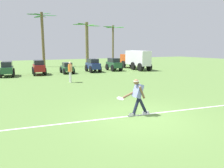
% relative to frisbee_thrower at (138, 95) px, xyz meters
% --- Properties ---
extents(ground_plane, '(80.00, 80.00, 0.00)m').
position_rel_frisbee_thrower_xyz_m(ground_plane, '(-0.05, -0.34, -0.80)').
color(ground_plane, '#5C7F3E').
extents(field_line_paint, '(25.01, 3.14, 0.01)m').
position_rel_frisbee_thrower_xyz_m(field_line_paint, '(-0.05, -0.01, -0.80)').
color(field_line_paint, white).
rests_on(field_line_paint, ground_plane).
extents(frisbee_thrower, '(1.09, 0.46, 1.43)m').
position_rel_frisbee_thrower_xyz_m(frisbee_thrower, '(0.00, 0.00, 0.00)').
color(frisbee_thrower, '#191E38').
rests_on(frisbee_thrower, ground_plane).
extents(frisbee_in_flight, '(0.35, 0.35, 0.09)m').
position_rel_frisbee_thrower_xyz_m(frisbee_in_flight, '(-0.67, 0.19, -0.10)').
color(frisbee_in_flight, white).
extents(teammate_near_sideline, '(0.23, 0.50, 1.56)m').
position_rel_frisbee_thrower_xyz_m(teammate_near_sideline, '(-0.15, 8.96, 0.14)').
color(teammate_near_sideline, silver).
rests_on(teammate_near_sideline, ground_plane).
extents(parked_car_slot_b, '(1.31, 2.47, 1.34)m').
position_rel_frisbee_thrower_xyz_m(parked_car_slot_b, '(-4.30, 14.88, -0.08)').
color(parked_car_slot_b, '#235133').
rests_on(parked_car_slot_b, ground_plane).
extents(parked_car_slot_c, '(1.28, 2.40, 1.40)m').
position_rel_frisbee_thrower_xyz_m(parked_car_slot_c, '(-1.56, 14.92, -0.06)').
color(parked_car_slot_c, maroon).
rests_on(parked_car_slot_c, ground_plane).
extents(parked_car_slot_d, '(1.14, 2.23, 1.10)m').
position_rel_frisbee_thrower_xyz_m(parked_car_slot_d, '(1.14, 14.76, -0.24)').
color(parked_car_slot_d, '#235133').
rests_on(parked_car_slot_d, ground_plane).
extents(parked_car_slot_e, '(1.28, 2.40, 1.40)m').
position_rel_frisbee_thrower_xyz_m(parked_car_slot_e, '(3.95, 14.79, -0.06)').
color(parked_car_slot_e, navy).
rests_on(parked_car_slot_e, ground_plane).
extents(parked_car_slot_f, '(1.27, 2.39, 1.40)m').
position_rel_frisbee_thrower_xyz_m(parked_car_slot_f, '(6.56, 15.02, -0.06)').
color(parked_car_slot_f, '#235133').
rests_on(parked_car_slot_f, ground_plane).
extents(box_truck, '(1.75, 5.97, 2.20)m').
position_rel_frisbee_thrower_xyz_m(box_truck, '(9.56, 15.27, 0.43)').
color(box_truck, '#CC4C19').
rests_on(box_truck, ground_plane).
extents(palm_tree_left_of_centre, '(3.78, 3.12, 7.07)m').
position_rel_frisbee_thrower_xyz_m(palm_tree_left_of_centre, '(0.31, 23.38, 3.32)').
color(palm_tree_left_of_centre, brown).
rests_on(palm_tree_left_of_centre, ground_plane).
extents(palm_tree_right_of_centre, '(3.41, 3.42, 5.77)m').
position_rel_frisbee_thrower_xyz_m(palm_tree_right_of_centre, '(5.37, 20.41, 2.48)').
color(palm_tree_right_of_centre, brown).
rests_on(palm_tree_right_of_centre, ground_plane).
extents(palm_tree_far_right, '(3.40, 3.10, 5.86)m').
position_rel_frisbee_thrower_xyz_m(palm_tree_far_right, '(10.61, 23.20, 2.90)').
color(palm_tree_far_right, brown).
rests_on(palm_tree_far_right, ground_plane).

